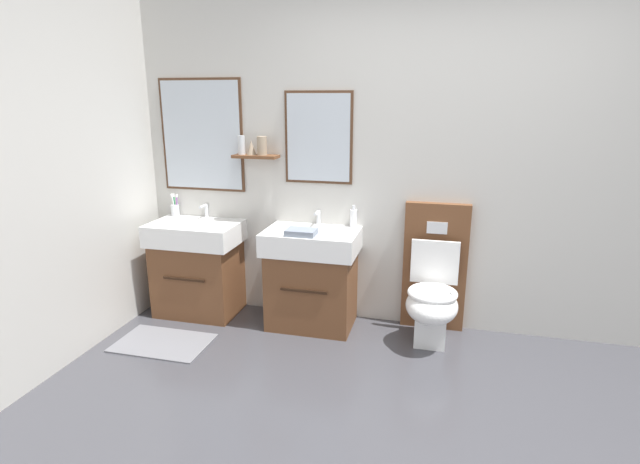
# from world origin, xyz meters

# --- Properties ---
(wall_back) EXTENTS (5.08, 0.27, 2.64)m
(wall_back) POSITION_xyz_m (-0.03, 1.68, 1.32)
(wall_back) COLOR beige
(wall_back) RESTS_ON ground
(bath_mat) EXTENTS (0.68, 0.44, 0.01)m
(bath_mat) POSITION_xyz_m (-1.95, 0.81, 0.01)
(bath_mat) COLOR slate
(bath_mat) RESTS_ON ground
(vanity_sink_left) EXTENTS (0.72, 0.51, 0.78)m
(vanity_sink_left) POSITION_xyz_m (-1.95, 1.41, 0.41)
(vanity_sink_left) COLOR brown
(vanity_sink_left) RESTS_ON ground
(tap_on_left_sink) EXTENTS (0.03, 0.13, 0.11)m
(tap_on_left_sink) POSITION_xyz_m (-1.95, 1.59, 0.85)
(tap_on_left_sink) COLOR silver
(tap_on_left_sink) RESTS_ON vanity_sink_left
(vanity_sink_right) EXTENTS (0.72, 0.51, 0.78)m
(vanity_sink_right) POSITION_xyz_m (-0.97, 1.41, 0.41)
(vanity_sink_right) COLOR brown
(vanity_sink_right) RESTS_ON ground
(tap_on_right_sink) EXTENTS (0.03, 0.13, 0.11)m
(tap_on_right_sink) POSITION_xyz_m (-0.97, 1.59, 0.85)
(tap_on_right_sink) COLOR silver
(tap_on_right_sink) RESTS_ON vanity_sink_right
(toilet) EXTENTS (0.48, 0.62, 1.00)m
(toilet) POSITION_xyz_m (-0.04, 1.42, 0.38)
(toilet) COLOR brown
(toilet) RESTS_ON ground
(toothbrush_cup) EXTENTS (0.07, 0.07, 0.19)m
(toothbrush_cup) POSITION_xyz_m (-2.23, 1.58, 0.83)
(toothbrush_cup) COLOR silver
(toothbrush_cup) RESTS_ON vanity_sink_left
(soap_dispenser) EXTENTS (0.06, 0.06, 0.17)m
(soap_dispenser) POSITION_xyz_m (-0.68, 1.59, 0.85)
(soap_dispenser) COLOR white
(soap_dispenser) RESTS_ON vanity_sink_right
(folded_hand_towel) EXTENTS (0.22, 0.16, 0.04)m
(folded_hand_towel) POSITION_xyz_m (-1.01, 1.26, 0.80)
(folded_hand_towel) COLOR gray
(folded_hand_towel) RESTS_ON vanity_sink_right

